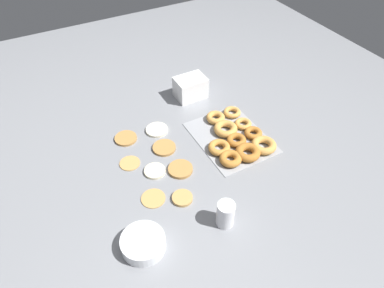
{
  "coord_description": "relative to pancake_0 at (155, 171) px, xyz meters",
  "views": [
    {
      "loc": [
        -0.97,
        0.45,
        1.09
      ],
      "look_at": [
        -0.01,
        -0.07,
        0.04
      ],
      "focal_mm": 32.0,
      "sensor_mm": 36.0,
      "label": 1
    }
  ],
  "objects": [
    {
      "name": "pancake_4",
      "position": [
        -0.18,
        -0.04,
        0.0
      ],
      "size": [
        0.08,
        0.08,
        0.01
      ],
      "primitive_type": "cylinder",
      "color": "tan",
      "rests_on": "ground_plane"
    },
    {
      "name": "pancake_1",
      "position": [
        0.25,
        0.04,
        -0.0
      ],
      "size": [
        0.1,
        0.1,
        0.01
      ],
      "primitive_type": "cylinder",
      "color": "#B27F42",
      "rests_on": "ground_plane"
    },
    {
      "name": "ground_plane",
      "position": [
        0.05,
        -0.13,
        -0.01
      ],
      "size": [
        3.0,
        3.0,
        0.0
      ],
      "primitive_type": "plane",
      "color": "gray"
    },
    {
      "name": "pancake_5",
      "position": [
        0.11,
        -0.09,
        0.0
      ],
      "size": [
        0.1,
        0.1,
        0.01
      ],
      "primitive_type": "cylinder",
      "color": "#B27F42",
      "rests_on": "ground_plane"
    },
    {
      "name": "pancake_7",
      "position": [
        -0.04,
        -0.1,
        0.0
      ],
      "size": [
        0.11,
        0.11,
        0.01
      ],
      "primitive_type": "cylinder",
      "color": "#B27F42",
      "rests_on": "ground_plane"
    },
    {
      "name": "pancake_2",
      "position": [
        -0.13,
        0.06,
        -0.0
      ],
      "size": [
        0.1,
        0.1,
        0.01
      ],
      "primitive_type": "cylinder",
      "color": "tan",
      "rests_on": "ground_plane"
    },
    {
      "name": "pancake_3",
      "position": [
        0.1,
        0.08,
        -0.0
      ],
      "size": [
        0.09,
        0.09,
        0.01
      ],
      "primitive_type": "cylinder",
      "color": "tan",
      "rests_on": "ground_plane"
    },
    {
      "name": "pancake_6",
      "position": [
        0.23,
        -0.12,
        0.0
      ],
      "size": [
        0.11,
        0.11,
        0.01
      ],
      "primitive_type": "cylinder",
      "color": "silver",
      "rests_on": "ground_plane"
    },
    {
      "name": "container_stack",
      "position": [
        0.4,
        -0.39,
        0.05
      ],
      "size": [
        0.12,
        0.16,
        0.11
      ],
      "color": "white",
      "rests_on": "ground_plane"
    },
    {
      "name": "paper_cup",
      "position": [
        -0.35,
        -0.12,
        0.05
      ],
      "size": [
        0.07,
        0.07,
        0.11
      ],
      "color": "white",
      "rests_on": "ground_plane"
    },
    {
      "name": "donut_tray",
      "position": [
        -0.0,
        -0.41,
        0.01
      ],
      "size": [
        0.39,
        0.31,
        0.04
      ],
      "color": "#93969B",
      "rests_on": "ground_plane"
    },
    {
      "name": "batter_bowl",
      "position": [
        -0.3,
        0.18,
        0.02
      ],
      "size": [
        0.16,
        0.16,
        0.05
      ],
      "color": "white",
      "rests_on": "ground_plane"
    },
    {
      "name": "pancake_0",
      "position": [
        0.0,
        0.0,
        0.0
      ],
      "size": [
        0.09,
        0.09,
        0.01
      ],
      "primitive_type": "cylinder",
      "color": "beige",
      "rests_on": "ground_plane"
    }
  ]
}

